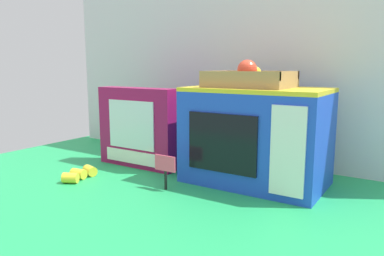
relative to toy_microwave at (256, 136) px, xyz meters
The scene contains 7 objects.
ground_plane 0.22m from the toy_microwave, behind, with size 1.70×1.70×0.00m, color #219E54.
display_back_panel 0.38m from the toy_microwave, 124.95° to the left, with size 1.61×0.03×0.79m, color silver.
toy_microwave is the anchor object (origin of this frame).
food_groups_crate 0.17m from the toy_microwave, 163.66° to the right, with size 0.24×0.17×0.08m.
cookie_set_box 0.43m from the toy_microwave, behind, with size 0.31×0.07×0.28m.
price_sign 0.28m from the toy_microwave, 133.63° to the right, with size 0.07×0.01×0.10m.
loose_toy_banana 0.56m from the toy_microwave, 150.88° to the right, with size 0.07×0.13×0.03m.
Camera 1 is at (0.58, -0.98, 0.35)m, focal length 34.22 mm.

